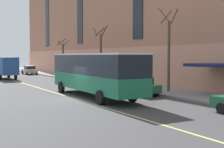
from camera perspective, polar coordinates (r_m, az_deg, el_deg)
name	(u,v)px	position (r m, az deg, el deg)	size (l,w,h in m)	color
ground_plane	(76,99)	(24.45, -6.58, -4.54)	(260.00, 260.00, 0.00)	#424244
sidewalk	(148,88)	(31.63, 6.60, -2.61)	(4.80, 160.00, 0.15)	gray
city_bus	(94,72)	(25.10, -3.29, 0.41)	(3.12, 12.47, 3.54)	#1E704C
parked_car_red_1	(68,76)	(40.84, -8.11, -0.28)	(1.96, 4.61, 1.56)	#B21E19
parked_car_green_2	(138,86)	(26.71, 4.85, -2.17)	(2.10, 4.34, 1.56)	#23603D
parked_car_champagne_4	(29,70)	(58.02, -14.86, 0.70)	(1.99, 4.49, 1.56)	#BCAD89
box_truck	(6,67)	(47.36, -18.84, 1.27)	(2.45, 7.07, 3.14)	#285199
street_tree_mid_block	(169,51)	(28.42, 10.33, 4.22)	(1.43, 1.42, 7.46)	brown
street_tree_far_uptown	(101,54)	(39.22, -2.08, 3.68)	(1.70, 1.50, 7.02)	brown
street_tree_far_downtown	(63,57)	(51.04, -8.95, 3.11)	(1.67, 1.46, 6.02)	brown
fire_hydrant	(86,78)	(39.75, -4.84, -0.78)	(0.42, 0.24, 0.72)	red
lane_centerline	(62,95)	(27.19, -9.20, -3.76)	(0.16, 140.00, 0.01)	#E0D66B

